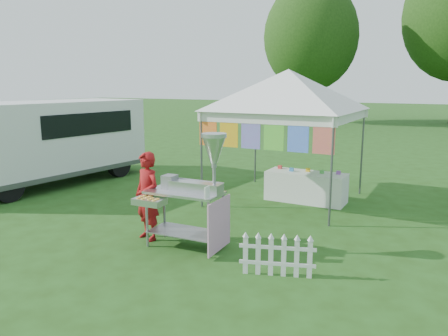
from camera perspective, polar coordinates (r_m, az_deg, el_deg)
The scene contains 8 objects.
ground at distance 7.35m, azimuth -1.81°, elevation -10.44°, with size 120.00×120.00×0.00m, color #244814.
canopy_main at distance 10.02m, azimuth 8.43°, elevation 12.59°, with size 4.24×4.24×3.45m.
tree_left at distance 31.52m, azimuth 11.26°, elevation 16.47°, with size 6.40×6.40×9.53m.
donut_cart at distance 7.01m, azimuth -3.82°, elevation -1.83°, with size 1.38×1.01×1.92m.
vendor at distance 7.66m, azimuth -10.00°, elevation -3.65°, with size 0.56×0.37×1.54m, color maroon.
cargo_van at distance 12.76m, azimuth -21.69°, elevation 3.49°, with size 2.65×5.52×2.22m.
picket_fence at distance 6.30m, azimuth 6.97°, elevation -11.43°, with size 1.03×0.37×0.56m.
display_table at distance 10.25m, azimuth 10.65°, elevation -2.44°, with size 1.80×0.70×0.68m, color white.
Camera 1 is at (3.45, -5.91, 2.68)m, focal length 35.00 mm.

